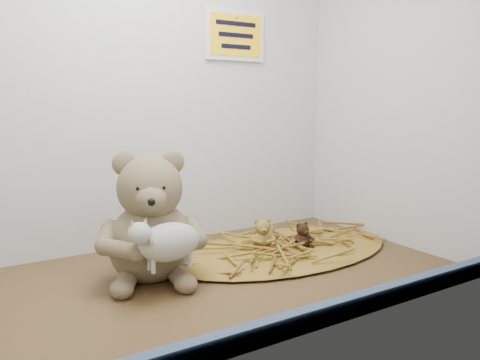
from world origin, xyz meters
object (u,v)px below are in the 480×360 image
toy_lamb (169,242)px  mini_teddy_tan (262,233)px  main_teddy (151,216)px  mini_teddy_brown (302,234)px

toy_lamb → mini_teddy_tan: size_ratio=2.12×
mini_teddy_tan → main_teddy: bearing=-151.0°
mini_teddy_tan → mini_teddy_brown: (9.00, -4.50, -0.60)cm
main_teddy → mini_teddy_tan: bearing=23.3°
mini_teddy_tan → mini_teddy_brown: size_ratio=1.19×
toy_lamb → mini_teddy_brown: bearing=11.2°
mini_teddy_tan → mini_teddy_brown: mini_teddy_tan is taller
mini_teddy_brown → mini_teddy_tan: bearing=152.8°
toy_lamb → mini_teddy_tan: bearing=22.3°
main_teddy → toy_lamb: 10.25cm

